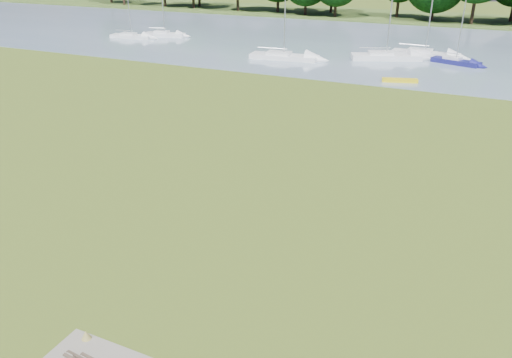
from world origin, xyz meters
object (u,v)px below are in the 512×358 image
at_px(sailboat_4, 455,60).
at_px(sailboat_8, 385,55).
at_px(sailboat_5, 283,55).
at_px(kayak, 400,80).
at_px(sailboat_2, 424,52).
at_px(sailboat_9, 131,35).
at_px(sailboat_1, 164,33).

distance_m(sailboat_4, sailboat_8, 7.05).
height_order(sailboat_5, sailboat_8, sailboat_8).
height_order(kayak, sailboat_4, sailboat_4).
xyz_separation_m(sailboat_2, sailboat_9, (-37.23, -3.14, -0.12)).
distance_m(kayak, sailboat_2, 12.67).
xyz_separation_m(sailboat_1, sailboat_9, (-3.37, -2.80, -0.08)).
bearing_deg(sailboat_5, sailboat_9, 163.76).
distance_m(sailboat_2, sailboat_5, 15.56).
bearing_deg(sailboat_1, sailboat_5, -31.27).
bearing_deg(sailboat_2, sailboat_4, -32.81).
height_order(sailboat_4, sailboat_9, sailboat_9).
xyz_separation_m(sailboat_1, sailboat_8, (30.27, -2.86, 0.03)).
bearing_deg(sailboat_5, sailboat_2, 23.70).
relative_size(kayak, sailboat_2, 0.30).
bearing_deg(sailboat_4, sailboat_2, 164.34).
relative_size(sailboat_5, sailboat_9, 1.11).
height_order(sailboat_8, sailboat_9, sailboat_8).
distance_m(kayak, sailboat_9, 38.12).
distance_m(sailboat_1, sailboat_4, 37.34).
distance_m(sailboat_2, sailboat_8, 4.80).
bearing_deg(sailboat_9, sailboat_4, -6.29).
xyz_separation_m(sailboat_5, sailboat_9, (-23.65, 4.47, -0.04)).
bearing_deg(sailboat_8, sailboat_1, 152.61).
relative_size(kayak, sailboat_8, 0.37).
height_order(sailboat_4, sailboat_8, sailboat_8).
distance_m(kayak, sailboat_4, 10.86).
relative_size(sailboat_2, sailboat_4, 1.47).
distance_m(sailboat_1, sailboat_5, 21.54).
distance_m(sailboat_5, sailboat_9, 24.07).
xyz_separation_m(kayak, sailboat_1, (-33.54, 12.32, 0.33)).
bearing_deg(kayak, sailboat_9, 149.09).
distance_m(sailboat_5, sailboat_8, 10.93).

